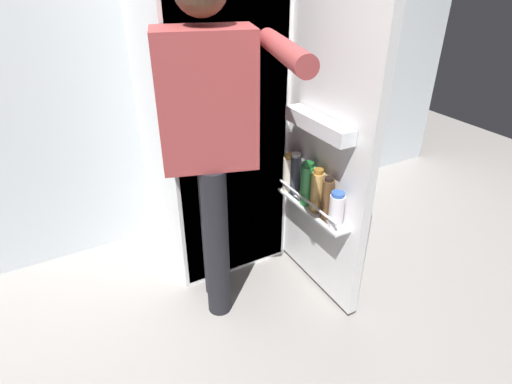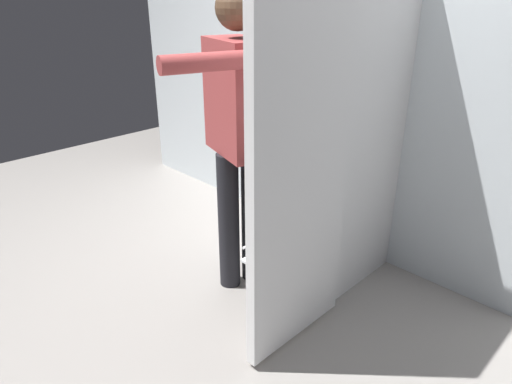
{
  "view_description": "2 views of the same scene",
  "coord_description": "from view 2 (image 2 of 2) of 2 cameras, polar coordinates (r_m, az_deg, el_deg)",
  "views": [
    {
      "loc": [
        -0.84,
        -1.5,
        1.62
      ],
      "look_at": [
        -0.02,
        -0.01,
        0.66
      ],
      "focal_mm": 29.31,
      "sensor_mm": 36.0,
      "label": 1
    },
    {
      "loc": [
        1.48,
        -1.46,
        1.6
      ],
      "look_at": [
        0.06,
        -0.04,
        0.7
      ],
      "focal_mm": 31.73,
      "sensor_mm": 36.0,
      "label": 2
    }
  ],
  "objects": [
    {
      "name": "refrigerator",
      "position": [
        2.54,
        8.47,
        8.03
      ],
      "size": [
        0.69,
        1.25,
        1.81
      ],
      "color": "white",
      "rests_on": "ground_plane"
    },
    {
      "name": "ground_plane",
      "position": [
        2.62,
        -0.21,
        -13.47
      ],
      "size": [
        6.74,
        6.74,
        0.0
      ],
      "primitive_type": "plane",
      "color": "gray"
    },
    {
      "name": "person",
      "position": [
        2.36,
        -2.07,
        8.69
      ],
      "size": [
        0.54,
        0.78,
        1.63
      ],
      "color": "black",
      "rests_on": "ground_plane"
    },
    {
      "name": "kitchen_wall",
      "position": [
        2.82,
        13.99,
        18.23
      ],
      "size": [
        4.4,
        0.1,
        2.69
      ],
      "primitive_type": "cube",
      "color": "silver",
      "rests_on": "ground_plane"
    }
  ]
}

